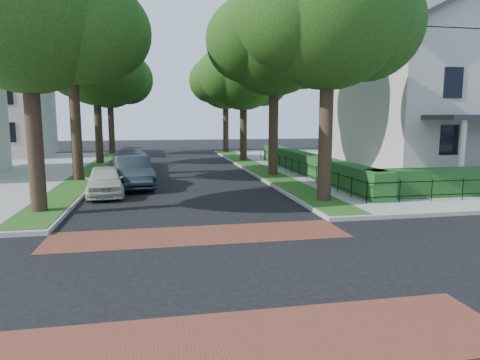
# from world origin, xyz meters

# --- Properties ---
(ground) EXTENTS (120.00, 120.00, 0.00)m
(ground) POSITION_xyz_m (0.00, 0.00, 0.00)
(ground) COLOR black
(ground) RESTS_ON ground
(sidewalk_ne) EXTENTS (30.00, 30.00, 0.15)m
(sidewalk_ne) POSITION_xyz_m (19.50, 19.00, 0.07)
(sidewalk_ne) COLOR gray
(sidewalk_ne) RESTS_ON ground
(crosswalk_far) EXTENTS (9.00, 2.20, 0.01)m
(crosswalk_far) POSITION_xyz_m (0.00, 3.20, 0.01)
(crosswalk_far) COLOR brown
(crosswalk_far) RESTS_ON ground
(crosswalk_near) EXTENTS (9.00, 2.20, 0.01)m
(crosswalk_near) POSITION_xyz_m (0.00, -3.20, 0.01)
(crosswalk_near) COLOR brown
(crosswalk_near) RESTS_ON ground
(grass_strip_ne) EXTENTS (1.60, 29.80, 0.02)m
(grass_strip_ne) POSITION_xyz_m (5.40, 19.10, 0.16)
(grass_strip_ne) COLOR #1B4B15
(grass_strip_ne) RESTS_ON sidewalk_ne
(grass_strip_nw) EXTENTS (1.60, 29.80, 0.02)m
(grass_strip_nw) POSITION_xyz_m (-5.40, 19.10, 0.16)
(grass_strip_nw) COLOR #1B4B15
(grass_strip_nw) RESTS_ON sidewalk_nw
(tree_right_near) EXTENTS (7.75, 6.67, 10.66)m
(tree_right_near) POSITION_xyz_m (5.60, 7.24, 7.63)
(tree_right_near) COLOR black
(tree_right_near) RESTS_ON sidewalk_ne
(tree_right_mid) EXTENTS (8.25, 7.09, 11.22)m
(tree_right_mid) POSITION_xyz_m (5.61, 15.25, 7.99)
(tree_right_mid) COLOR black
(tree_right_mid) RESTS_ON sidewalk_ne
(tree_right_far) EXTENTS (7.25, 6.23, 9.74)m
(tree_right_far) POSITION_xyz_m (5.60, 24.22, 6.91)
(tree_right_far) COLOR black
(tree_right_far) RESTS_ON sidewalk_ne
(tree_right_back) EXTENTS (7.50, 6.45, 10.20)m
(tree_right_back) POSITION_xyz_m (5.60, 33.23, 7.27)
(tree_right_back) COLOR black
(tree_right_back) RESTS_ON sidewalk_ne
(tree_left_near) EXTENTS (7.50, 6.45, 10.20)m
(tree_left_near) POSITION_xyz_m (-5.40, 7.23, 7.27)
(tree_left_near) COLOR black
(tree_left_near) RESTS_ON sidewalk_nw
(tree_left_mid) EXTENTS (8.00, 6.88, 11.48)m
(tree_left_mid) POSITION_xyz_m (-5.39, 15.24, 8.34)
(tree_left_mid) COLOR black
(tree_left_mid) RESTS_ON sidewalk_nw
(tree_left_far) EXTENTS (7.00, 6.02, 9.86)m
(tree_left_far) POSITION_xyz_m (-5.40, 24.22, 7.12)
(tree_left_far) COLOR black
(tree_left_far) RESTS_ON sidewalk_nw
(tree_left_back) EXTENTS (7.75, 6.66, 10.44)m
(tree_left_back) POSITION_xyz_m (-5.40, 33.24, 7.41)
(tree_left_back) COLOR black
(tree_left_back) RESTS_ON sidewalk_nw
(hedge_main_road) EXTENTS (1.00, 18.00, 1.20)m
(hedge_main_road) POSITION_xyz_m (7.70, 15.00, 0.75)
(hedge_main_road) COLOR #163F17
(hedge_main_road) RESTS_ON sidewalk_ne
(fence_main_road) EXTENTS (0.06, 18.00, 0.90)m
(fence_main_road) POSITION_xyz_m (6.90, 15.00, 0.60)
(fence_main_road) COLOR black
(fence_main_road) RESTS_ON sidewalk_ne
(house_victorian) EXTENTS (13.00, 13.05, 12.48)m
(house_victorian) POSITION_xyz_m (17.51, 15.92, 6.02)
(house_victorian) COLOR #B5B1A3
(house_victorian) RESTS_ON sidewalk_ne
(parked_car_front) EXTENTS (2.02, 4.16, 1.37)m
(parked_car_front) POSITION_xyz_m (-3.60, 10.65, 0.68)
(parked_car_front) COLOR beige
(parked_car_front) RESTS_ON ground
(parked_car_middle) EXTENTS (2.38, 4.99, 1.58)m
(parked_car_middle) POSITION_xyz_m (-2.44, 12.80, 0.79)
(parked_car_middle) COLOR #1C232A
(parked_car_middle) RESTS_ON ground
(parked_car_rear) EXTENTS (2.68, 5.17, 1.43)m
(parked_car_rear) POSITION_xyz_m (-3.16, 20.40, 0.72)
(parked_car_rear) COLOR gray
(parked_car_rear) RESTS_ON ground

